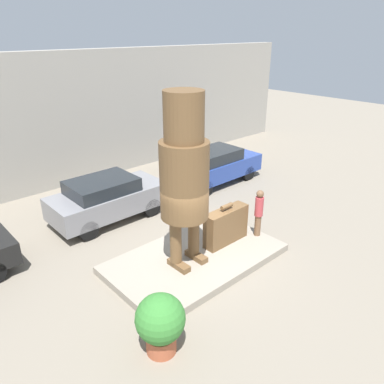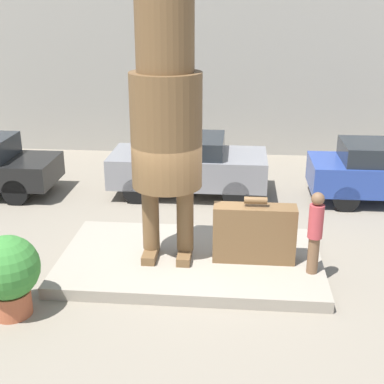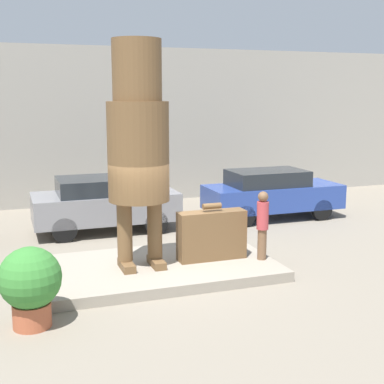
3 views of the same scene
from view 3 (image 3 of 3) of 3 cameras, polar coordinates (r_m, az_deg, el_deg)
The scene contains 9 objects.
ground_plane at distance 12.12m, azimuth -3.49°, elevation -8.63°, with size 60.00×60.00×0.00m, color gray.
pedestal at distance 12.09m, azimuth -3.49°, elevation -8.13°, with size 5.12×3.02×0.22m.
building_backdrop at distance 19.77m, azimuth -10.39°, elevation 6.93°, with size 28.00×0.60×5.63m.
statue_figure at distance 11.36m, azimuth -5.76°, elevation 5.84°, with size 1.31×1.31×4.84m.
giant_suitcase at distance 12.21m, azimuth 2.11°, elevation -4.60°, with size 1.57×0.44×1.30m.
tourist at distance 12.21m, azimuth 7.53°, elevation -3.24°, with size 0.27×0.27×1.58m.
parked_car_grey at distance 15.70m, azimuth -9.37°, elevation -1.11°, with size 4.13×1.84×1.59m.
parked_car_blue at distance 17.30m, azimuth 8.48°, elevation -0.08°, with size 4.36×1.71×1.58m.
planter_pot at distance 9.60m, azimuth -16.87°, elevation -9.25°, with size 1.07×1.07×1.42m.
Camera 3 is at (-3.12, -11.03, 3.94)m, focal length 50.00 mm.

